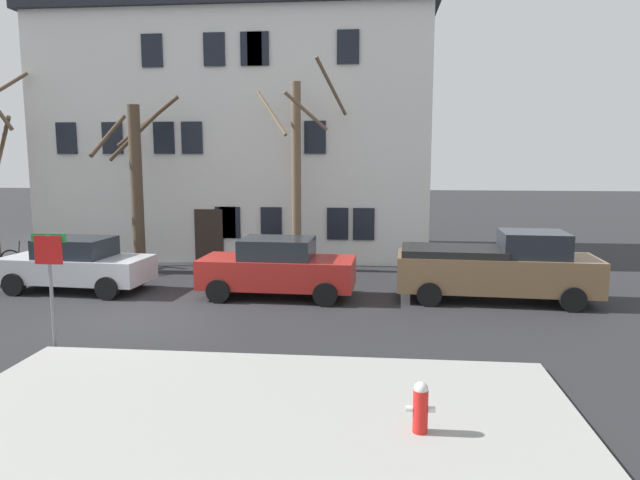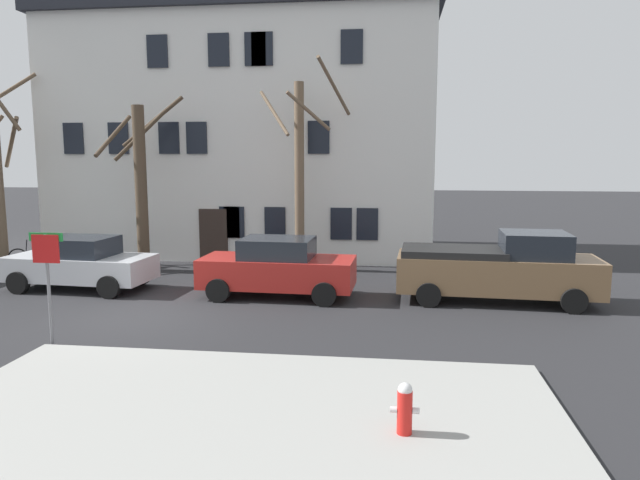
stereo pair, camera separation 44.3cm
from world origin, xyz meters
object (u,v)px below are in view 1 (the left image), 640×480
Objects in this scene: bicycle_leaning at (26,258)px; building_main at (242,122)px; street_sign_pole at (50,269)px; car_silver_sedan at (77,264)px; pickup_truck_brown at (498,267)px; car_red_sedan at (278,268)px; fire_hydrant at (421,406)px; tree_bare_end at (297,169)px; tree_bare_far at (136,182)px.

building_main is at bearing 35.14° from bicycle_leaning.
car_silver_sedan is at bearing 113.71° from street_sign_pole.
street_sign_pole is (-0.94, -13.60, -3.82)m from building_main.
car_silver_sedan is 2.70× the size of bicycle_leaning.
pickup_truck_brown is 3.35× the size of bicycle_leaning.
car_silver_sedan is 12.56m from pickup_truck_brown.
pickup_truck_brown is (6.31, 0.19, 0.10)m from car_red_sedan.
pickup_truck_brown reaches higher than car_silver_sedan.
fire_hydrant is (-2.76, -8.57, -0.46)m from pickup_truck_brown.
tree_bare_end is 1.61× the size of car_red_sedan.
street_sign_pole reaches higher than fire_hydrant.
street_sign_pole reaches higher than car_red_sedan.
tree_bare_end is 1.30× the size of pickup_truck_brown.
pickup_truck_brown is at bearing 27.47° from street_sign_pole.
car_red_sedan is (6.25, -0.17, 0.05)m from car_silver_sedan.
pickup_truck_brown is at bearing 0.10° from car_silver_sedan.
car_red_sedan is 0.81× the size of pickup_truck_brown.
tree_bare_far reaches higher than car_red_sedan.
building_main reaches higher than car_silver_sedan.
car_silver_sedan is at bearing -179.90° from pickup_truck_brown.
car_red_sedan reaches higher than fire_hydrant.
tree_bare_end is 7.91m from car_silver_sedan.
bicycle_leaning is at bearing -144.86° from building_main.
tree_bare_end is at bearing 89.55° from car_red_sedan.
car_red_sedan is 5.94× the size of fire_hydrant.
tree_bare_end is 4.35× the size of bicycle_leaning.
car_red_sedan is at bearing -29.99° from tree_bare_far.
tree_bare_far is 8.63m from street_sign_pole.
bicycle_leaning reaches higher than fire_hydrant.
building_main is at bearing 68.52° from car_silver_sedan.
street_sign_pole reaches higher than car_silver_sedan.
car_silver_sedan is 13.00m from fire_hydrant.
tree_bare_far is at bearing 165.71° from pickup_truck_brown.
pickup_truck_brown is at bearing -11.41° from bicycle_leaning.
street_sign_pole is 10.67m from bicycle_leaning.
car_silver_sedan is at bearing -41.13° from bicycle_leaning.
fire_hydrant is at bearing -107.87° from pickup_truck_brown.
fire_hydrant is 8.24m from street_sign_pole.
tree_bare_far is at bearing 101.14° from street_sign_pole.
tree_bare_far is 3.94m from car_silver_sedan.
street_sign_pole is 1.49× the size of bicycle_leaning.
building_main is at bearing 138.29° from pickup_truck_brown.
pickup_truck_brown is (6.27, -3.86, -2.69)m from tree_bare_end.
building_main is 9.59× the size of bicycle_leaning.
fire_hydrant is at bearing -23.49° from street_sign_pole.
fire_hydrant is 18.05m from bicycle_leaning.
pickup_truck_brown is at bearing 72.13° from fire_hydrant.
bicycle_leaning is (-4.49, 0.28, -2.86)m from tree_bare_far.
car_silver_sedan is 6.25m from car_red_sedan.
building_main reaches higher than pickup_truck_brown.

